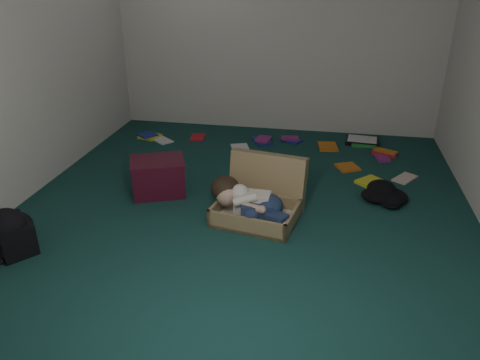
% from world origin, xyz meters
% --- Properties ---
extents(floor, '(4.50, 4.50, 0.00)m').
position_xyz_m(floor, '(0.00, 0.00, 0.00)').
color(floor, '#153E3A').
rests_on(floor, ground).
extents(wall_back, '(4.50, 0.00, 4.50)m').
position_xyz_m(wall_back, '(0.00, 2.25, 1.30)').
color(wall_back, silver).
rests_on(wall_back, ground).
extents(wall_front, '(4.50, 0.00, 4.50)m').
position_xyz_m(wall_front, '(0.00, -2.25, 1.30)').
color(wall_front, silver).
rests_on(wall_front, ground).
extents(wall_left, '(0.00, 4.50, 4.50)m').
position_xyz_m(wall_left, '(-2.00, 0.00, 1.30)').
color(wall_left, silver).
rests_on(wall_left, ground).
extents(suitcase, '(0.79, 0.77, 0.50)m').
position_xyz_m(suitcase, '(0.17, -0.06, 0.15)').
color(suitcase, '#987E54').
rests_on(suitcase, floor).
extents(person, '(0.71, 0.45, 0.31)m').
position_xyz_m(person, '(0.09, -0.22, 0.19)').
color(person, silver).
rests_on(person, suitcase).
extents(maroon_bin, '(0.60, 0.54, 0.34)m').
position_xyz_m(maroon_bin, '(-0.84, 0.16, 0.17)').
color(maroon_bin, '#4A0F21').
rests_on(maroon_bin, floor).
extents(backpack, '(0.57, 0.55, 0.27)m').
position_xyz_m(backpack, '(-1.58, -0.97, 0.13)').
color(backpack, black).
rests_on(backpack, floor).
extents(clothing_pile, '(0.49, 0.43, 0.14)m').
position_xyz_m(clothing_pile, '(1.22, 0.41, 0.07)').
color(clothing_pile, black).
rests_on(clothing_pile, floor).
extents(paper_tray, '(0.40, 0.32, 0.05)m').
position_xyz_m(paper_tray, '(1.11, 1.91, 0.03)').
color(paper_tray, black).
rests_on(paper_tray, floor).
extents(book_scatter, '(3.19, 1.32, 0.02)m').
position_xyz_m(book_scatter, '(0.33, 1.47, 0.01)').
color(book_scatter, yellow).
rests_on(book_scatter, floor).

